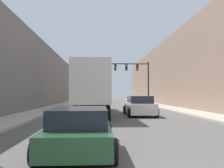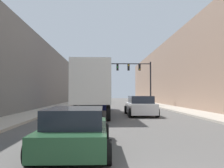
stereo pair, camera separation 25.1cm
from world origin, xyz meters
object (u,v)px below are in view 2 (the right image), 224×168
at_px(sedan_car, 76,130).
at_px(suv_car, 140,106).
at_px(semi_truck, 94,88).
at_px(traffic_signal_gantry, 139,74).

distance_m(sedan_car, suv_car, 12.91).
xyz_separation_m(sedan_car, suv_car, (3.87, 12.31, 0.12)).
bearing_deg(suv_car, semi_truck, 154.26).
height_order(suv_car, traffic_signal_gantry, traffic_signal_gantry).
relative_size(semi_truck, traffic_signal_gantry, 2.25).
xyz_separation_m(sedan_car, traffic_signal_gantry, (5.88, 27.28, 3.90)).
bearing_deg(suv_car, sedan_car, -107.46).
relative_size(suv_car, traffic_signal_gantry, 0.78).
height_order(semi_truck, sedan_car, semi_truck).
bearing_deg(sedan_car, traffic_signal_gantry, 77.84).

